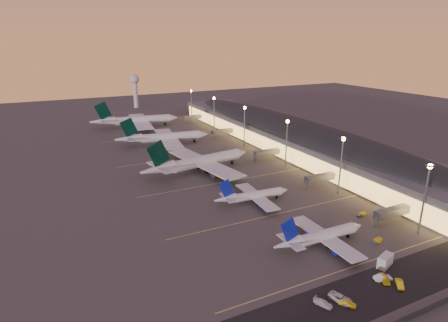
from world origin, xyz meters
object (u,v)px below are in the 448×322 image
(baggage_tug_b, at_px, (362,215))
(service_van_d, at_px, (385,278))
(catering_truck_a, at_px, (386,261))
(service_van_f, at_px, (400,284))
(radar_tower, at_px, (135,86))
(airliner_narrow_south, at_px, (320,237))
(service_van_a, at_px, (323,303))
(service_van_c, at_px, (340,298))
(airliner_wide_far, at_px, (135,120))
(baggage_tug_a, at_px, (377,241))
(airliner_wide_near, at_px, (198,162))
(service_van_b, at_px, (347,304))
(airliner_narrow_north, at_px, (252,196))
(airliner_wide_mid, at_px, (163,137))
(service_van_e, at_px, (383,278))

(baggage_tug_b, bearing_deg, service_van_d, -138.71)
(catering_truck_a, height_order, service_van_f, catering_truck_a)
(radar_tower, bearing_deg, airliner_narrow_south, -92.03)
(service_van_a, distance_m, service_van_d, 22.37)
(service_van_a, distance_m, service_van_c, 5.17)
(airliner_wide_far, xyz_separation_m, service_van_c, (-1.58, -226.44, -4.61))
(airliner_wide_far, distance_m, baggage_tug_a, 211.51)
(service_van_a, xyz_separation_m, service_van_d, (22.37, 0.33, 0.13))
(airliner_wide_far, relative_size, service_van_f, 13.92)
(airliner_wide_near, bearing_deg, airliner_narrow_south, -94.09)
(airliner_wide_near, xyz_separation_m, service_van_b, (-5.12, -111.30, -4.48))
(airliner_wide_near, relative_size, radar_tower, 1.93)
(service_van_c, bearing_deg, radar_tower, 66.12)
(radar_tower, xyz_separation_m, service_van_b, (-23.48, -317.35, -21.16))
(airliner_narrow_north, xyz_separation_m, airliner_wide_mid, (-5.75, 103.78, 1.81))
(radar_tower, distance_m, service_van_d, 314.91)
(service_van_c, bearing_deg, airliner_wide_near, 67.58)
(airliner_wide_far, bearing_deg, airliner_wide_mid, -79.64)
(airliner_narrow_north, height_order, airliner_wide_mid, airliner_wide_mid)
(baggage_tug_b, bearing_deg, airliner_narrow_south, -172.65)
(airliner_wide_mid, height_order, service_van_a, airliner_wide_mid)
(service_van_e, relative_size, service_van_f, 1.09)
(baggage_tug_a, distance_m, service_van_e, 21.67)
(airliner_wide_mid, height_order, catering_truck_a, airliner_wide_mid)
(airliner_wide_mid, relative_size, service_van_a, 11.82)
(airliner_wide_mid, height_order, service_van_c, airliner_wide_mid)
(service_van_a, bearing_deg, airliner_narrow_south, 28.78)
(catering_truck_a, relative_size, service_van_d, 1.38)
(radar_tower, bearing_deg, baggage_tug_a, -88.41)
(airliner_narrow_north, bearing_deg, airliner_narrow_south, -82.08)
(service_van_a, bearing_deg, airliner_wide_far, 65.30)
(baggage_tug_b, distance_m, service_van_c, 54.53)
(radar_tower, xyz_separation_m, service_van_c, (-23.81, -315.18, -20.99))
(airliner_narrow_south, xyz_separation_m, service_van_d, (3.77, -23.29, -2.43))
(service_van_a, bearing_deg, airliner_wide_mid, 63.48)
(baggage_tug_a, relative_size, baggage_tug_b, 1.01)
(airliner_wide_near, height_order, service_van_f, airliner_wide_near)
(airliner_narrow_north, relative_size, service_van_f, 7.03)
(airliner_wide_mid, height_order, baggage_tug_a, airliner_wide_mid)
(service_van_a, bearing_deg, service_van_d, -22.14)
(baggage_tug_a, bearing_deg, radar_tower, 79.00)
(catering_truck_a, bearing_deg, service_van_a, 172.38)
(airliner_narrow_north, xyz_separation_m, service_van_b, (-10.59, -65.95, -2.40))
(airliner_narrow_south, bearing_deg, service_van_d, -80.08)
(airliner_wide_near, xyz_separation_m, radar_tower, (18.36, 206.05, 16.68))
(radar_tower, bearing_deg, airliner_wide_far, -104.06)
(airliner_wide_mid, bearing_deg, airliner_narrow_south, -78.43)
(airliner_narrow_south, relative_size, baggage_tug_a, 7.92)
(service_van_c, bearing_deg, service_van_a, 152.54)
(airliner_narrow_north, bearing_deg, radar_tower, 91.27)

